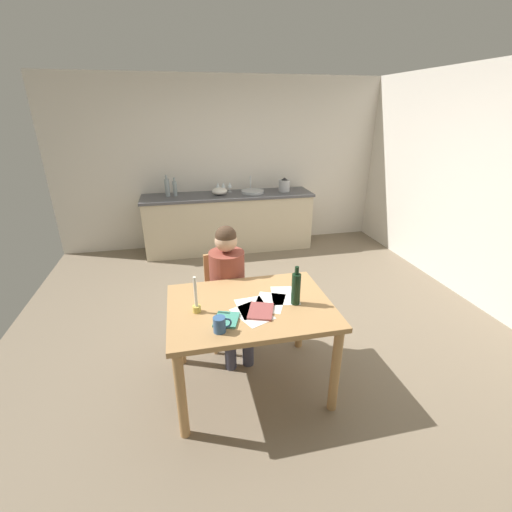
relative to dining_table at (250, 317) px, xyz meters
The scene contains 24 objects.
ground_plane 1.11m from the dining_table, 71.46° to the left, with size 5.20×5.20×0.04m, color #7A6B56.
wall_back 3.51m from the dining_table, 85.34° to the left, with size 5.20×0.12×2.60m, color silver.
wall_right 3.07m from the dining_table, 16.15° to the left, with size 0.12×5.20×2.60m, color silver.
kitchen_counter 3.09m from the dining_table, 84.80° to the left, with size 2.63×0.64×0.90m.
dining_table is the anchor object (origin of this frame).
chair_at_table 0.72m from the dining_table, 97.79° to the left, with size 0.44×0.44×0.86m.
person_seated 0.55m from the dining_table, 98.63° to the left, with size 0.35×0.61×1.19m.
coffee_mug 0.43m from the dining_table, 131.79° to the right, with size 0.12×0.08×0.11m.
candlestick 0.44m from the dining_table, behind, with size 0.06×0.06×0.28m.
book_magazine 0.18m from the dining_table, 65.82° to the right, with size 0.17×0.23×0.02m, color #954543.
book_cookery 0.29m from the dining_table, 139.30° to the right, with size 0.16×0.19×0.02m, color teal.
paper_letter 0.33m from the dining_table, 14.05° to the left, with size 0.21×0.30×0.00m, color white.
paper_bill 0.18m from the dining_table, 95.56° to the right, with size 0.21×0.30×0.00m, color white.
paper_envelope 0.19m from the dining_table, ahead, with size 0.21×0.30×0.00m, color white.
paper_receipt 0.12m from the dining_table, 80.13° to the right, with size 0.21×0.30×0.00m, color white.
wine_bottle_on_table 0.42m from the dining_table, ahead, with size 0.07×0.07×0.31m.
sink_unit 3.16m from the dining_table, 77.75° to the left, with size 0.36×0.36×0.24m.
bottle_oil 3.21m from the dining_table, 101.37° to the left, with size 0.07×0.07×0.32m.
bottle_vinegar 3.19m from the dining_table, 99.36° to the left, with size 0.06×0.06×0.28m.
mixing_bowl 3.08m from the dining_table, 87.20° to the left, with size 0.24×0.24×0.11m, color white.
stovetop_kettle 3.31m from the dining_table, 68.88° to the left, with size 0.18×0.18×0.22m.
wine_glass_near_sink 3.26m from the dining_table, 84.13° to the left, with size 0.07×0.07×0.15m.
wine_glass_by_kettle 3.25m from the dining_table, 85.93° to the left, with size 0.07×0.07×0.15m.
wine_glass_back_left 3.25m from the dining_table, 87.46° to the left, with size 0.07×0.07×0.15m.
Camera 1 is at (-0.72, -3.05, 2.12)m, focal length 24.36 mm.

